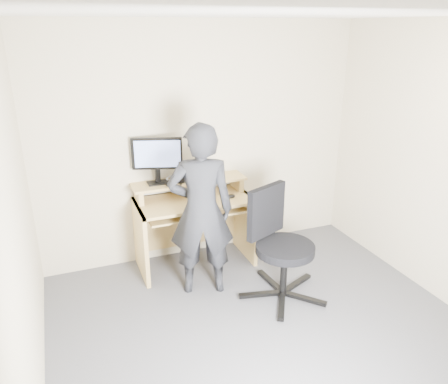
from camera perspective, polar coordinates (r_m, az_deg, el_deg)
ground at (r=3.80m, az=6.49°, el=-18.93°), size 3.50×3.50×0.00m
back_wall at (r=4.68m, az=-2.85°, el=6.33°), size 3.50×0.02×2.50m
ceiling at (r=2.93m, az=8.62°, el=22.13°), size 3.50×3.50×0.02m
desk at (r=4.66m, az=-4.16°, el=-2.95°), size 1.20×0.60×0.91m
monitor at (r=4.44m, az=-8.72°, el=4.61°), size 0.49×0.18×0.48m
external_drive at (r=4.52m, az=-5.82°, el=2.55°), size 0.08×0.13×0.20m
travel_mug at (r=4.61m, az=-3.20°, el=2.91°), size 0.09×0.09×0.19m
smartphone at (r=4.59m, az=-2.03°, el=1.66°), size 0.10×0.14×0.01m
charger at (r=4.43m, az=-7.22°, el=0.98°), size 0.05×0.05×0.03m
headphones at (r=4.61m, az=-6.59°, el=1.65°), size 0.16×0.16×0.06m
keyboard at (r=4.44m, az=-4.43°, el=-2.51°), size 0.48×0.25×0.03m
mouse at (r=4.53m, az=0.90°, el=-0.56°), size 0.11×0.08×0.04m
office_chair at (r=4.09m, az=7.11°, el=-6.33°), size 0.82×0.80×1.03m
person at (r=4.02m, az=-3.02°, el=-2.49°), size 0.69×0.54×1.66m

